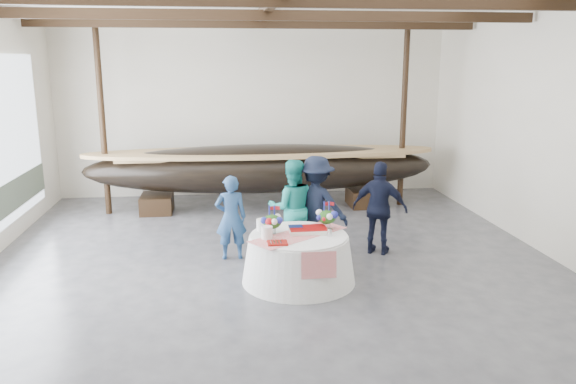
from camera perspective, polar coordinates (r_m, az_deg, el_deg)
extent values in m
cube|color=#3D3D42|center=(9.42, -1.08, -8.47)|extent=(10.00, 12.00, 0.01)
cube|color=silver|center=(14.79, -3.56, 8.43)|extent=(10.00, 0.02, 4.50)
cube|color=silver|center=(3.11, 10.48, -10.39)|extent=(10.00, 0.02, 4.50)
cube|color=silver|center=(10.59, 27.00, 5.11)|extent=(0.02, 12.00, 4.50)
cube|color=black|center=(7.80, -0.42, 18.88)|extent=(9.80, 0.12, 0.18)
cube|color=black|center=(10.28, -2.10, 17.51)|extent=(9.80, 0.12, 0.18)
cube|color=black|center=(12.76, -3.11, 16.66)|extent=(9.80, 0.12, 0.18)
cylinder|color=black|center=(13.36, -18.38, 7.27)|extent=(0.14, 0.14, 4.50)
cylinder|color=black|center=(13.82, 11.67, 7.85)|extent=(0.14, 0.14, 4.50)
cube|color=black|center=(13.53, -13.16, -1.13)|extent=(0.73, 0.93, 0.41)
cube|color=black|center=(13.89, 7.69, -0.53)|extent=(0.73, 0.93, 0.41)
ellipsoid|color=black|center=(13.32, -2.63, 2.41)|extent=(8.29, 1.66, 1.14)
cube|color=#9E7A4C|center=(13.26, -2.65, 3.73)|extent=(6.63, 1.09, 0.06)
cone|color=silver|center=(9.06, 1.09, -6.81)|extent=(1.83, 1.83, 0.75)
cylinder|color=silver|center=(8.94, 1.10, -4.48)|extent=(1.55, 1.55, 0.04)
cube|color=red|center=(8.93, 1.10, -4.34)|extent=(1.69, 1.43, 0.01)
cube|color=white|center=(9.04, 2.04, -3.92)|extent=(0.60, 0.40, 0.07)
cylinder|color=white|center=(8.70, -2.17, -4.15)|extent=(0.18, 0.18, 0.20)
cylinder|color=white|center=(9.15, -2.67, -3.33)|extent=(0.18, 0.18, 0.18)
cube|color=maroon|center=(8.49, -1.08, -5.21)|extent=(0.30, 0.24, 0.03)
cone|color=silver|center=(8.88, 4.23, -4.10)|extent=(0.09, 0.09, 0.12)
imported|color=navy|center=(10.02, -5.82, -2.59)|extent=(0.57, 0.39, 1.53)
imported|color=teal|center=(10.12, 0.41, -1.63)|extent=(0.88, 0.70, 1.77)
imported|color=black|center=(10.22, 2.87, -1.37)|extent=(1.35, 1.13, 1.82)
imported|color=black|center=(10.34, 9.31, -1.64)|extent=(1.08, 0.85, 1.72)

